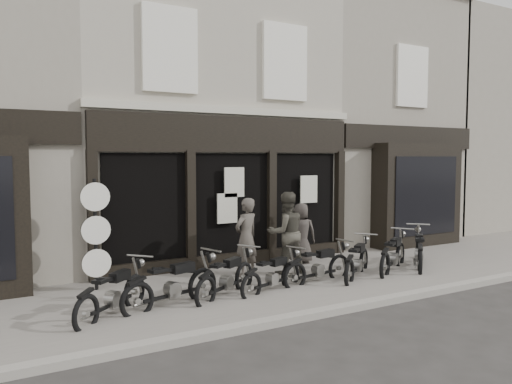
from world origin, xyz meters
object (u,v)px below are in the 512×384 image
motorcycle_1 (173,289)px  motorcycle_7 (419,253)px  motorcycle_5 (357,264)px  man_centre (286,233)px  motorcycle_0 (113,298)px  motorcycle_2 (227,281)px  motorcycle_6 (393,258)px  advert_sign_post (96,239)px  motorcycle_3 (272,278)px  man_left (246,237)px  man_right (301,233)px  motorcycle_4 (318,269)px

motorcycle_1 → motorcycle_7: size_ratio=1.19×
motorcycle_5 → man_centre: (-1.27, 1.07, 0.69)m
motorcycle_0 → motorcycle_2: motorcycle_0 is taller
motorcycle_6 → advert_sign_post: 6.97m
motorcycle_0 → motorcycle_7: bearing=-41.0°
motorcycle_0 → motorcycle_3: 3.28m
motorcycle_1 → motorcycle_2: (1.18, 0.11, -0.02)m
motorcycle_0 → motorcycle_3: bearing=-42.4°
motorcycle_6 → man_centre: (-2.47, 1.02, 0.68)m
motorcycle_5 → man_centre: bearing=104.1°
man_left → motorcycle_5: bearing=132.2°
motorcycle_7 → man_right: bearing=100.7°
man_centre → motorcycle_3: bearing=54.0°
advert_sign_post → motorcycle_0: bearing=-91.5°
motorcycle_2 → motorcycle_7: (5.47, 0.00, 0.04)m
motorcycle_2 → motorcycle_7: size_ratio=1.04×
man_left → man_centre: bearing=149.5°
motorcycle_0 → advert_sign_post: (0.09, 1.74, 0.79)m
motorcycle_0 → motorcycle_3: motorcycle_0 is taller
man_left → motorcycle_7: bearing=147.0°
man_right → advert_sign_post: 5.22m
motorcycle_4 → man_right: size_ratio=1.28×
motorcycle_6 → man_left: (-3.43, 1.23, 0.62)m
motorcycle_3 → motorcycle_4: size_ratio=0.91×
motorcycle_3 → motorcycle_7: 4.47m
motorcycle_1 → motorcycle_5: (4.51, 0.01, -0.02)m
motorcycle_0 → motorcycle_3: size_ratio=0.93×
motorcycle_3 → advert_sign_post: (-3.19, 1.78, 0.82)m
motorcycle_4 → man_left: size_ratio=1.11×
man_left → man_right: 2.00m
motorcycle_4 → man_centre: man_centre is taller
motorcycle_5 → motorcycle_7: size_ratio=1.01×
motorcycle_6 → advert_sign_post: (-6.72, 1.69, 0.77)m
motorcycle_3 → motorcycle_0: bearing=159.4°
motorcycle_7 → man_left: (-4.37, 1.19, 0.60)m
man_left → man_centre: 0.98m
motorcycle_7 → advert_sign_post: size_ratio=0.73×
man_centre → advert_sign_post: size_ratio=0.80×
motorcycle_3 → motorcycle_5: 2.34m
motorcycle_0 → man_centre: man_centre is taller
motorcycle_2 → man_centre: man_centre is taller
motorcycle_5 → man_right: 1.92m
motorcycle_0 → motorcycle_7: size_ratio=0.96×
motorcycle_2 → motorcycle_5: 3.33m
man_centre → motorcycle_5: bearing=147.7°
motorcycle_1 → motorcycle_2: size_ratio=1.15×
motorcycle_3 → motorcycle_7: size_ratio=1.02×
man_left → man_centre: (0.96, -0.22, 0.06)m
motorcycle_1 → man_right: man_right is taller
motorcycle_1 → motorcycle_2: bearing=-11.3°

